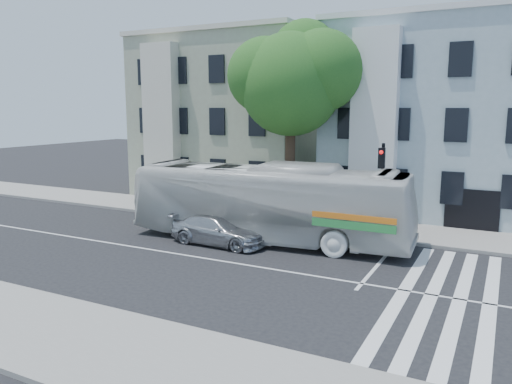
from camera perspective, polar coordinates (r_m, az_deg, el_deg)
The scene contains 10 objects.
ground at distance 21.16m, azimuth -5.40°, elevation -7.64°, with size 120.00×120.00×0.00m, color black.
sidewalk_far at distance 27.99m, azimuth 3.42°, elevation -3.16°, with size 80.00×4.00×0.15m, color gray.
sidewalk_near at distance 15.45m, azimuth -22.07°, elevation -14.75°, with size 80.00×4.00×0.15m, color gray.
building_left at distance 36.69m, azimuth -2.18°, elevation 8.44°, with size 12.00×10.00×11.00m, color gray.
building_right at distance 32.26m, azimuth 20.29°, elevation 7.68°, with size 12.00×10.00×11.00m, color #96AAB2.
street_tree at distance 27.99m, azimuth 4.32°, elevation 12.81°, with size 7.30×5.90×11.10m.
bus at distance 23.45m, azimuth 1.52°, elevation -1.22°, with size 13.32×3.12×3.71m, color silver.
sedan at distance 23.19m, azimuth -4.28°, elevation -4.33°, with size 4.70×1.91×1.36m, color #B4B6BB.
hedge at distance 28.44m, azimuth -5.94°, elevation -2.12°, with size 8.50×0.84×0.70m, color #2F571C, non-canonical shape.
traffic_signal at distance 23.77m, azimuth 14.15°, elevation 1.45°, with size 0.49×0.55×4.65m.
Camera 1 is at (10.91, -17.01, 6.28)m, focal length 35.00 mm.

